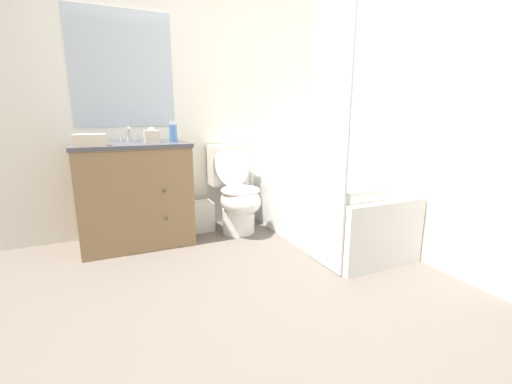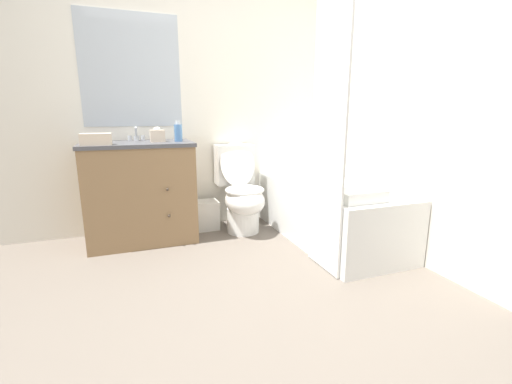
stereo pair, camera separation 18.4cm
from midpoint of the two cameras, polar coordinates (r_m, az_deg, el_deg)
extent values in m
plane|color=#6B6056|center=(2.03, 8.35, -18.90)|extent=(14.00, 14.00, 0.00)
cube|color=white|center=(3.34, -5.67, 16.02)|extent=(8.00, 0.05, 2.50)
cube|color=#B2BCC6|center=(3.21, -18.51, 18.68)|extent=(0.81, 0.01, 0.93)
cube|color=white|center=(3.10, 21.15, 15.49)|extent=(0.05, 2.69, 2.50)
cube|color=olive|center=(3.01, -16.95, -0.34)|extent=(0.85, 0.52, 0.81)
cube|color=#4C4C51|center=(2.95, -17.48, 7.62)|extent=(0.87, 0.54, 0.03)
cylinder|color=white|center=(2.95, -17.43, 6.85)|extent=(0.31, 0.31, 0.10)
sphere|color=#382D23|center=(2.74, -12.69, 0.42)|extent=(0.02, 0.02, 0.02)
sphere|color=#382D23|center=(2.80, -12.47, -3.95)|extent=(0.02, 0.02, 0.02)
cylinder|color=silver|center=(3.14, -17.73, 8.54)|extent=(0.04, 0.04, 0.04)
cylinder|color=silver|center=(3.10, -17.77, 9.63)|extent=(0.02, 0.11, 0.09)
cylinder|color=silver|center=(3.14, -18.74, 8.50)|extent=(0.03, 0.03, 0.04)
cylinder|color=silver|center=(3.14, -16.72, 8.64)|extent=(0.03, 0.03, 0.04)
cylinder|color=white|center=(3.15, -0.51, -4.70)|extent=(0.29, 0.29, 0.22)
ellipsoid|color=white|center=(3.05, -0.16, -1.43)|extent=(0.35, 0.45, 0.26)
torus|color=white|center=(3.02, -0.17, 0.31)|extent=(0.35, 0.35, 0.04)
cube|color=white|center=(3.28, -2.05, 4.62)|extent=(0.35, 0.18, 0.37)
ellipsoid|color=white|center=(3.17, -1.42, 4.66)|extent=(0.33, 0.13, 0.42)
cube|color=white|center=(3.05, 13.44, -3.12)|extent=(0.66, 1.54, 0.48)
cube|color=#ACB1B2|center=(2.99, 13.67, 1.22)|extent=(0.54, 1.42, 0.01)
cube|color=white|center=(2.32, 14.26, 9.23)|extent=(0.02, 0.40, 1.85)
cube|color=silver|center=(3.24, -6.86, -3.86)|extent=(0.24, 0.20, 0.27)
cube|color=beige|center=(2.95, -14.40, 9.05)|extent=(0.12, 0.11, 0.10)
ellipsoid|color=white|center=(2.95, -14.47, 10.21)|extent=(0.05, 0.03, 0.03)
cylinder|color=#4C7AB2|center=(2.94, -11.08, 9.63)|extent=(0.07, 0.07, 0.14)
cylinder|color=silver|center=(2.94, -11.15, 11.28)|extent=(0.04, 0.04, 0.03)
cube|color=beige|center=(2.77, -23.40, 8.07)|extent=(0.21, 0.13, 0.09)
cube|color=white|center=(2.45, 18.90, -0.60)|extent=(0.33, 0.22, 0.08)
camera|label=1|loc=(0.09, -87.91, 0.48)|focal=24.00mm
camera|label=2|loc=(0.09, 92.09, -0.48)|focal=24.00mm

